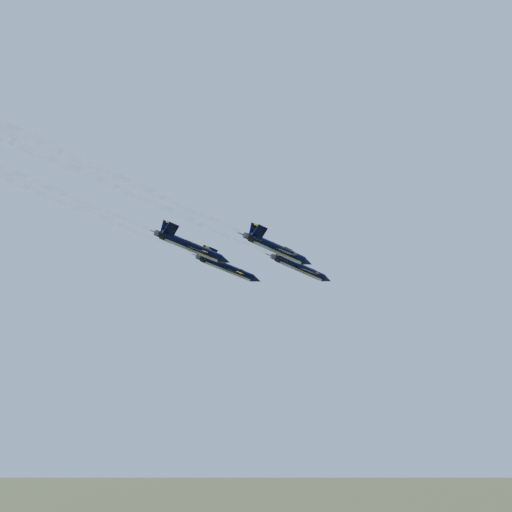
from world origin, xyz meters
The scene contains 5 objects.
jet_lead centered at (5.27, 7.59, 94.13)m, with size 10.64×15.64×5.34m.
jet_left centered at (-7.05, 0.77, 94.13)m, with size 10.64×15.64×5.34m.
jet_right centered at (7.46, -6.19, 94.13)m, with size 10.64×15.64×5.34m.
jet_slot centered at (-4.73, -14.64, 94.13)m, with size 10.64×15.64×5.34m.
smoke_trail_lead centered at (-14.65, -39.64, 94.16)m, with size 28.22×63.54×2.58m.
Camera 1 is at (56.90, -100.98, 62.94)m, focal length 45.00 mm.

